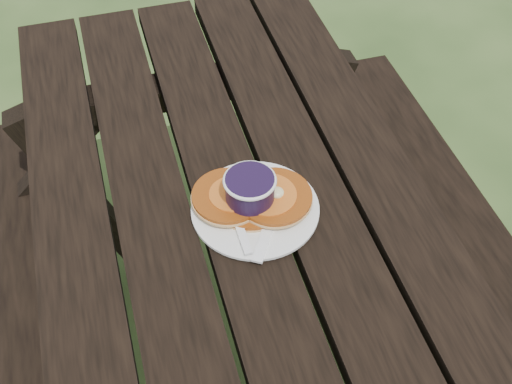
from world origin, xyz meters
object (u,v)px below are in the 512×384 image
object	(u,v)px
pancake_stack	(253,198)
picnic_table	(259,378)
coffee_cup	(250,192)
plate	(255,209)

from	to	relation	value
pancake_stack	picnic_table	bearing A→B (deg)	-101.64
coffee_cup	plate	bearing A→B (deg)	-34.12
picnic_table	pancake_stack	size ratio (longest dim) A/B	8.10
pancake_stack	coffee_cup	distance (m)	0.03
plate	coffee_cup	xyz separation A→B (m)	(-0.01, 0.01, 0.04)
coffee_cup	pancake_stack	bearing A→B (deg)	42.96
plate	pancake_stack	xyz separation A→B (m)	(-0.00, 0.01, 0.02)
picnic_table	plate	size ratio (longest dim) A/B	7.66
picnic_table	plate	distance (m)	0.42
picnic_table	pancake_stack	bearing A→B (deg)	78.36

